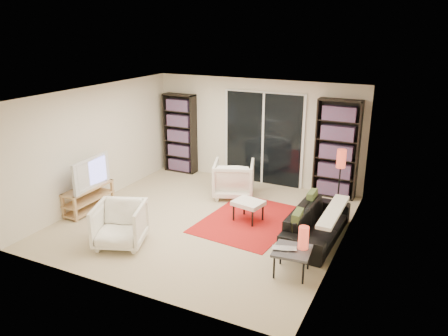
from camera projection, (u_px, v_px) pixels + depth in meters
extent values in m
plane|color=#BEAE8E|center=(205.00, 220.00, 8.30)|extent=(5.00, 5.00, 0.00)
cube|color=beige|center=(256.00, 131.00, 10.05)|extent=(5.00, 0.02, 2.40)
cube|color=beige|center=(115.00, 211.00, 5.79)|extent=(5.00, 0.02, 2.40)
cube|color=beige|center=(97.00, 144.00, 8.96)|extent=(0.02, 5.00, 2.40)
cube|color=beige|center=(344.00, 181.00, 6.88)|extent=(0.02, 5.00, 2.40)
cube|color=white|center=(203.00, 94.00, 7.54)|extent=(5.00, 5.00, 0.02)
cube|color=white|center=(263.00, 139.00, 9.99)|extent=(1.92, 0.06, 2.16)
cube|color=black|center=(263.00, 139.00, 9.96)|extent=(1.80, 0.02, 2.10)
cube|color=white|center=(263.00, 139.00, 9.95)|extent=(0.05, 0.02, 2.10)
cube|color=black|center=(180.00, 133.00, 10.80)|extent=(0.80, 0.30, 1.95)
cube|color=maroon|center=(180.00, 134.00, 10.78)|extent=(0.70, 0.22, 1.85)
cube|color=black|center=(337.00, 149.00, 9.17)|extent=(0.90, 0.30, 2.10)
cube|color=maroon|center=(337.00, 149.00, 9.16)|extent=(0.80, 0.22, 2.00)
cube|color=tan|center=(88.00, 188.00, 8.61)|extent=(0.36, 1.14, 0.04)
cube|color=tan|center=(89.00, 199.00, 8.68)|extent=(0.36, 1.14, 0.03)
cube|color=tan|center=(90.00, 207.00, 8.74)|extent=(0.36, 1.14, 0.04)
cube|color=tan|center=(63.00, 207.00, 8.29)|extent=(0.05, 0.05, 0.50)
cube|color=tan|center=(101.00, 189.00, 9.19)|extent=(0.05, 0.05, 0.50)
cube|color=tan|center=(75.00, 210.00, 8.16)|extent=(0.05, 0.05, 0.50)
cube|color=tan|center=(112.00, 191.00, 9.07)|extent=(0.05, 0.05, 0.50)
imported|color=black|center=(87.00, 172.00, 8.50)|extent=(0.24, 1.07, 0.61)
cube|color=red|center=(250.00, 220.00, 8.30)|extent=(1.76, 2.27, 0.01)
imported|color=black|center=(317.00, 224.00, 7.53)|extent=(0.80, 1.92, 0.56)
imported|color=white|center=(234.00, 179.00, 9.37)|extent=(1.08, 1.10, 0.78)
imported|color=white|center=(120.00, 225.00, 7.28)|extent=(1.02, 1.04, 0.74)
cube|color=white|center=(248.00, 203.00, 8.18)|extent=(0.61, 0.53, 0.08)
cylinder|color=black|center=(234.00, 213.00, 8.24)|extent=(0.04, 0.04, 0.32)
cylinder|color=black|center=(244.00, 207.00, 8.50)|extent=(0.04, 0.04, 0.32)
cylinder|color=black|center=(252.00, 219.00, 7.99)|extent=(0.04, 0.04, 0.32)
cylinder|color=black|center=(263.00, 213.00, 8.25)|extent=(0.04, 0.04, 0.32)
cube|color=#424247|center=(292.00, 251.00, 6.42)|extent=(0.59, 0.59, 0.04)
cylinder|color=black|center=(274.00, 267.00, 6.36)|extent=(0.03, 0.03, 0.38)
cylinder|color=black|center=(281.00, 253.00, 6.74)|extent=(0.03, 0.03, 0.38)
cylinder|color=black|center=(303.00, 272.00, 6.22)|extent=(0.03, 0.03, 0.38)
cylinder|color=black|center=(308.00, 258.00, 6.60)|extent=(0.03, 0.03, 0.38)
imported|color=silver|center=(284.00, 250.00, 6.37)|extent=(0.41, 0.33, 0.03)
cylinder|color=#C23B25|center=(303.00, 238.00, 6.40)|extent=(0.15, 0.15, 0.35)
cylinder|color=black|center=(337.00, 212.00, 8.62)|extent=(0.20, 0.20, 0.03)
cylinder|color=black|center=(339.00, 190.00, 8.47)|extent=(0.03, 0.03, 0.98)
cylinder|color=#C23B25|center=(341.00, 159.00, 8.27)|extent=(0.18, 0.18, 0.35)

